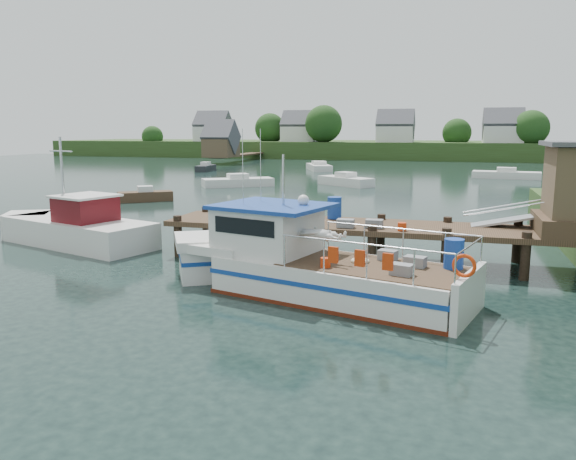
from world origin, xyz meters
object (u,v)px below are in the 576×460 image
(work_boat, at_px, (73,227))
(lobster_boat, at_px, (303,264))
(moored_d, at_px, (319,167))
(moored_a, at_px, (238,182))
(dock, at_px, (509,207))
(moored_rowboat, at_px, (145,196))
(moored_e, at_px, (206,168))
(moored_b, at_px, (346,181))
(moored_far, at_px, (506,174))

(work_boat, bearing_deg, lobster_boat, -3.46)
(lobster_boat, distance_m, moored_d, 53.41)
(moored_a, bearing_deg, work_boat, -98.86)
(lobster_boat, bearing_deg, dock, 52.97)
(moored_rowboat, distance_m, moored_a, 11.81)
(moored_e, bearing_deg, moored_d, 8.48)
(work_boat, bearing_deg, moored_b, 94.78)
(work_boat, bearing_deg, moored_d, 107.78)
(moored_b, xyz_separation_m, moored_d, (-6.83, 18.74, -0.03))
(moored_far, bearing_deg, lobster_boat, -110.54)
(moored_rowboat, relative_size, moored_b, 0.66)
(lobster_boat, distance_m, moored_far, 46.46)
(moored_far, bearing_deg, work_boat, -125.63)
(work_boat, distance_m, moored_b, 29.76)
(dock, distance_m, lobster_boat, 7.84)
(moored_rowboat, bearing_deg, moored_b, 45.92)
(moored_far, xyz_separation_m, moored_e, (-33.90, 1.02, -0.00))
(moored_d, bearing_deg, work_boat, -82.64)
(moored_far, distance_m, moored_d, 22.22)
(dock, xyz_separation_m, moored_b, (-10.99, 28.64, -1.79))
(moored_b, relative_size, moored_e, 1.33)
(moored_rowboat, relative_size, moored_far, 0.54)
(work_boat, distance_m, moored_a, 25.80)
(moored_rowboat, distance_m, moored_far, 37.27)
(dock, relative_size, moored_a, 2.67)
(dock, bearing_deg, moored_a, 128.24)
(moored_e, bearing_deg, dock, -69.18)
(moored_b, bearing_deg, dock, -68.15)
(lobster_boat, height_order, moored_b, lobster_boat)
(lobster_boat, bearing_deg, work_boat, 174.39)
(work_boat, xyz_separation_m, moored_b, (6.48, 29.04, -0.28))
(moored_far, height_order, moored_b, moored_b)
(moored_e, bearing_deg, work_boat, -88.15)
(moored_a, relative_size, moored_d, 0.90)
(dock, xyz_separation_m, moored_a, (-19.92, 25.28, -1.82))
(moored_b, distance_m, moored_d, 19.94)
(moored_rowboat, bearing_deg, work_boat, -78.34)
(lobster_boat, bearing_deg, moored_far, 93.43)
(work_boat, xyz_separation_m, moored_a, (-2.45, 25.68, -0.31))
(dock, height_order, lobster_boat, lobster_boat)
(lobster_boat, xyz_separation_m, moored_e, (-24.41, 46.51, -0.48))
(moored_rowboat, xyz_separation_m, moored_a, (2.33, 11.57, 0.02))
(lobster_boat, height_order, moored_e, lobster_boat)
(dock, height_order, moored_b, dock)
(moored_a, height_order, moored_d, moored_a)
(moored_far, relative_size, moored_b, 1.23)
(lobster_boat, bearing_deg, moored_rowboat, 146.44)
(dock, distance_m, moored_d, 50.65)
(moored_d, relative_size, moored_e, 1.67)
(work_boat, height_order, moored_a, work_boat)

